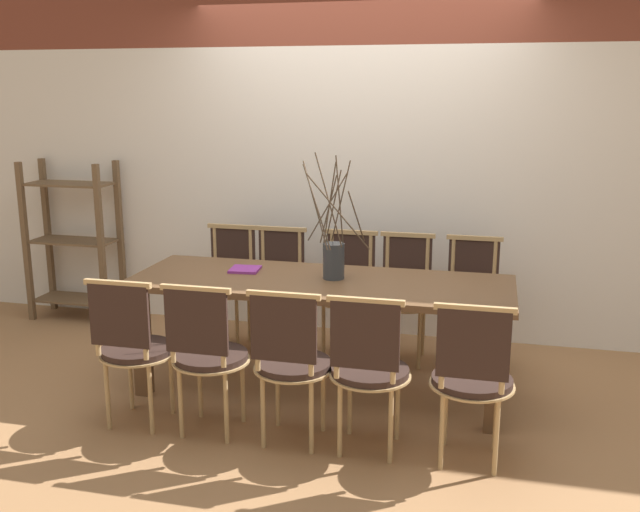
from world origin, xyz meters
The scene contains 16 objects.
ground_plane centered at (0.00, 0.00, 0.00)m, with size 16.00×16.00×0.00m, color #9E7047.
wall_rear centered at (0.00, 1.24, 1.60)m, with size 12.00×0.06×3.20m.
dining_table centered at (0.00, 0.00, 0.63)m, with size 2.35×0.81×0.74m.
chair_near_leftend centered at (-0.91, -0.70, 0.49)m, with size 0.43×0.43×0.89m.
chair_near_left centered at (-0.46, -0.70, 0.49)m, with size 0.43×0.43×0.89m.
chair_near_center centered at (0.01, -0.70, 0.49)m, with size 0.43×0.43×0.89m.
chair_near_right centered at (0.43, -0.70, 0.49)m, with size 0.43×0.43×0.89m.
chair_near_rightend centered at (0.95, -0.70, 0.49)m, with size 0.43×0.43×0.89m.
chair_far_leftend centered at (-0.88, 0.70, 0.49)m, with size 0.43×0.43×0.89m.
chair_far_left centered at (-0.50, 0.70, 0.49)m, with size 0.43×0.43×0.89m.
chair_far_center centered at (0.03, 0.70, 0.49)m, with size 0.43×0.43×0.89m.
chair_far_right centered at (0.44, 0.70, 0.49)m, with size 0.43×0.43×0.89m.
chair_far_rightend centered at (0.90, 0.70, 0.49)m, with size 0.43×0.43×0.89m.
vase_centerpiece centered at (0.07, 0.05, 0.88)m, with size 0.44×0.42×0.78m.
book_stack centered at (-0.52, 0.10, 0.74)m, with size 0.20×0.20×0.02m.
shelving_rack centered at (-2.34, 0.99, 0.65)m, with size 0.73×0.35×1.31m.
Camera 1 is at (1.00, -4.11, 1.88)m, focal length 40.00 mm.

